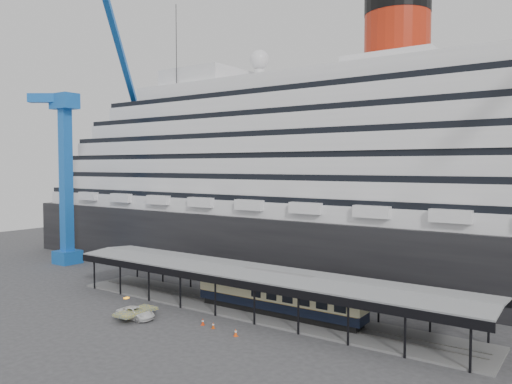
# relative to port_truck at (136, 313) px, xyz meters

# --- Properties ---
(ground) EXTENTS (200.00, 200.00, 0.00)m
(ground) POSITION_rel_port_truck_xyz_m (9.77, 5.49, -0.69)
(ground) COLOR #373739
(ground) RESTS_ON ground
(cruise_ship) EXTENTS (130.00, 30.00, 43.90)m
(cruise_ship) POSITION_rel_port_truck_xyz_m (9.82, 37.49, 17.66)
(cruise_ship) COLOR black
(cruise_ship) RESTS_ON ground
(platform_canopy) EXTENTS (56.00, 9.18, 5.30)m
(platform_canopy) POSITION_rel_port_truck_xyz_m (9.77, 10.49, 1.67)
(platform_canopy) COLOR slate
(platform_canopy) RESTS_ON ground
(crane_blue) EXTENTS (22.63, 19.19, 47.60)m
(crane_blue) POSITION_rel_port_truck_xyz_m (-35.34, 16.11, 19.27)
(crane_blue) COLOR blue
(crane_blue) RESTS_ON ground
(port_truck) EXTENTS (5.03, 2.43, 1.38)m
(port_truck) POSITION_rel_port_truck_xyz_m (0.00, 0.00, 0.00)
(port_truck) COLOR silver
(port_truck) RESTS_ON ground
(pullman_carriage) EXTENTS (22.08, 3.10, 21.66)m
(pullman_carriage) POSITION_rel_port_truck_xyz_m (13.21, 10.49, 1.94)
(pullman_carriage) COLOR black
(pullman_carriage) RESTS_ON ground
(traffic_cone_left) EXTENTS (0.43, 0.43, 0.73)m
(traffic_cone_left) POSITION_rel_port_truck_xyz_m (9.74, 2.58, -0.33)
(traffic_cone_left) COLOR #D1470B
(traffic_cone_left) RESTS_ON ground
(traffic_cone_mid) EXTENTS (0.52, 0.52, 0.78)m
(traffic_cone_mid) POSITION_rel_port_truck_xyz_m (8.03, 2.79, -0.30)
(traffic_cone_mid) COLOR red
(traffic_cone_mid) RESTS_ON ground
(traffic_cone_right) EXTENTS (0.56, 0.56, 0.82)m
(traffic_cone_right) POSITION_rel_port_truck_xyz_m (13.33, 2.02, -0.28)
(traffic_cone_right) COLOR #FB4F0D
(traffic_cone_right) RESTS_ON ground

